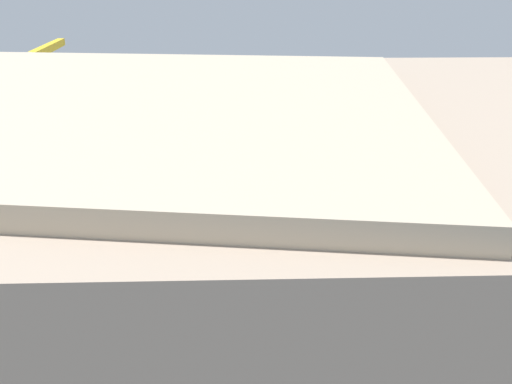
{
  "coord_description": "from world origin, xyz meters",
  "views": [
    {
      "loc": [
        -6.71,
        106.88,
        46.16
      ],
      "look_at": [
        -0.75,
        3.84,
        8.11
      ],
      "focal_mm": 39.75,
      "sensor_mm": 36.0,
      "label": 1
    }
  ],
  "objects_px": {
    "street_tree_3": "(252,196)",
    "locomotive": "(368,181)",
    "construction_building": "(203,236)",
    "street_tree_4": "(264,198)",
    "platform_canopy_near": "(258,183)",
    "passenger_coach": "(462,177)",
    "tower_crane": "(47,146)",
    "parked_car_2": "(298,235)",
    "box_truck_0": "(263,245)",
    "street_tree_1": "(326,198)",
    "street_tree_2": "(322,199)",
    "parked_car_0": "(362,239)",
    "traffic_light": "(324,202)",
    "parked_car_1": "(330,236)",
    "street_tree_0": "(177,198)",
    "parked_car_3": "(271,235)",
    "platform_canopy_far": "(227,173)"
  },
  "relations": [
    {
      "from": "parked_car_0",
      "to": "tower_crane",
      "type": "xyz_separation_m",
      "value": [
        52.13,
        15.19,
        21.58
      ]
    },
    {
      "from": "parked_car_1",
      "to": "traffic_light",
      "type": "bearing_deg",
      "value": -82.19
    },
    {
      "from": "platform_canopy_near",
      "to": "street_tree_4",
      "type": "xyz_separation_m",
      "value": [
        -1.77,
        11.88,
        0.92
      ]
    },
    {
      "from": "parked_car_1",
      "to": "street_tree_2",
      "type": "xyz_separation_m",
      "value": [
        1.31,
        -7.17,
        4.73
      ]
    },
    {
      "from": "parked_car_0",
      "to": "street_tree_3",
      "type": "relative_size",
      "value": 0.59
    },
    {
      "from": "street_tree_4",
      "to": "box_truck_0",
      "type": "bearing_deg",
      "value": 91.89
    },
    {
      "from": "street_tree_1",
      "to": "street_tree_3",
      "type": "distance_m",
      "value": 15.09
    },
    {
      "from": "platform_canopy_near",
      "to": "street_tree_4",
      "type": "relative_size",
      "value": 8.03
    },
    {
      "from": "construction_building",
      "to": "street_tree_4",
      "type": "bearing_deg",
      "value": -102.27
    },
    {
      "from": "passenger_coach",
      "to": "tower_crane",
      "type": "distance_m",
      "value": 93.17
    },
    {
      "from": "tower_crane",
      "to": "street_tree_4",
      "type": "xyz_separation_m",
      "value": [
        -32.98,
        -23.72,
        -17.03
      ]
    },
    {
      "from": "box_truck_0",
      "to": "street_tree_4",
      "type": "height_order",
      "value": "street_tree_4"
    },
    {
      "from": "passenger_coach",
      "to": "parked_car_2",
      "type": "height_order",
      "value": "passenger_coach"
    },
    {
      "from": "street_tree_3",
      "to": "locomotive",
      "type": "bearing_deg",
      "value": -141.93
    },
    {
      "from": "platform_canopy_near",
      "to": "locomotive",
      "type": "bearing_deg",
      "value": -158.79
    },
    {
      "from": "box_truck_0",
      "to": "street_tree_1",
      "type": "bearing_deg",
      "value": -127.64
    },
    {
      "from": "parked_car_2",
      "to": "construction_building",
      "type": "xyz_separation_m",
      "value": [
        14.77,
        22.53,
        9.89
      ]
    },
    {
      "from": "traffic_light",
      "to": "street_tree_3",
      "type": "bearing_deg",
      "value": -6.01
    },
    {
      "from": "construction_building",
      "to": "street_tree_3",
      "type": "distance_m",
      "value": 32.33
    },
    {
      "from": "construction_building",
      "to": "tower_crane",
      "type": "height_order",
      "value": "tower_crane"
    },
    {
      "from": "parked_car_0",
      "to": "parked_car_1",
      "type": "bearing_deg",
      "value": -8.55
    },
    {
      "from": "locomotive",
      "to": "parked_car_1",
      "type": "bearing_deg",
      "value": 69.59
    },
    {
      "from": "tower_crane",
      "to": "traffic_light",
      "type": "relative_size",
      "value": 5.11
    },
    {
      "from": "street_tree_1",
      "to": "traffic_light",
      "type": "height_order",
      "value": "street_tree_1"
    },
    {
      "from": "parked_car_2",
      "to": "street_tree_4",
      "type": "bearing_deg",
      "value": -48.35
    },
    {
      "from": "passenger_coach",
      "to": "construction_building",
      "type": "relative_size",
      "value": 0.46
    },
    {
      "from": "tower_crane",
      "to": "street_tree_1",
      "type": "xyz_separation_m",
      "value": [
        -45.59,
        -24.85,
        -17.12
      ]
    },
    {
      "from": "box_truck_0",
      "to": "street_tree_4",
      "type": "distance_m",
      "value": 15.04
    },
    {
      "from": "platform_canopy_near",
      "to": "construction_building",
      "type": "distance_m",
      "value": 43.09
    },
    {
      "from": "tower_crane",
      "to": "street_tree_4",
      "type": "distance_m",
      "value": 44.05
    },
    {
      "from": "platform_canopy_near",
      "to": "street_tree_1",
      "type": "xyz_separation_m",
      "value": [
        -14.38,
        10.75,
        0.83
      ]
    },
    {
      "from": "parked_car_1",
      "to": "street_tree_2",
      "type": "height_order",
      "value": "street_tree_2"
    },
    {
      "from": "construction_building",
      "to": "street_tree_0",
      "type": "xyz_separation_m",
      "value": [
        10.09,
        -30.57,
        -5.77
      ]
    },
    {
      "from": "locomotive",
      "to": "street_tree_4",
      "type": "xyz_separation_m",
      "value": [
        24.09,
        21.92,
        3.44
      ]
    },
    {
      "from": "parked_car_2",
      "to": "street_tree_0",
      "type": "xyz_separation_m",
      "value": [
        24.85,
        -8.04,
        4.12
      ]
    },
    {
      "from": "platform_canopy_near",
      "to": "street_tree_4",
      "type": "distance_m",
      "value": 12.05
    },
    {
      "from": "platform_canopy_far",
      "to": "street_tree_3",
      "type": "bearing_deg",
      "value": 111.48
    },
    {
      "from": "parked_car_0",
      "to": "parked_car_3",
      "type": "height_order",
      "value": "parked_car_3"
    },
    {
      "from": "parked_car_0",
      "to": "street_tree_3",
      "type": "bearing_deg",
      "value": -24.02
    },
    {
      "from": "box_truck_0",
      "to": "street_tree_4",
      "type": "relative_size",
      "value": 1.17
    },
    {
      "from": "construction_building",
      "to": "parked_car_1",
      "type": "bearing_deg",
      "value": -130.46
    },
    {
      "from": "street_tree_4",
      "to": "parked_car_0",
      "type": "bearing_deg",
      "value": 155.98
    },
    {
      "from": "parked_car_3",
      "to": "parked_car_0",
      "type": "bearing_deg",
      "value": 178.41
    },
    {
      "from": "parked_car_2",
      "to": "street_tree_2",
      "type": "bearing_deg",
      "value": -123.56
    },
    {
      "from": "construction_building",
      "to": "street_tree_4",
      "type": "relative_size",
      "value": 4.86
    },
    {
      "from": "construction_building",
      "to": "parked_car_2",
      "type": "bearing_deg",
      "value": -121.0
    },
    {
      "from": "parked_car_0",
      "to": "tower_crane",
      "type": "relative_size",
      "value": 0.12
    },
    {
      "from": "parked_car_1",
      "to": "passenger_coach",
      "type": "bearing_deg",
      "value": -138.06
    },
    {
      "from": "parked_car_0",
      "to": "parked_car_1",
      "type": "xyz_separation_m",
      "value": [
        6.06,
        -0.91,
        -0.01
      ]
    },
    {
      "from": "platform_canopy_far",
      "to": "street_tree_4",
      "type": "height_order",
      "value": "street_tree_4"
    }
  ]
}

